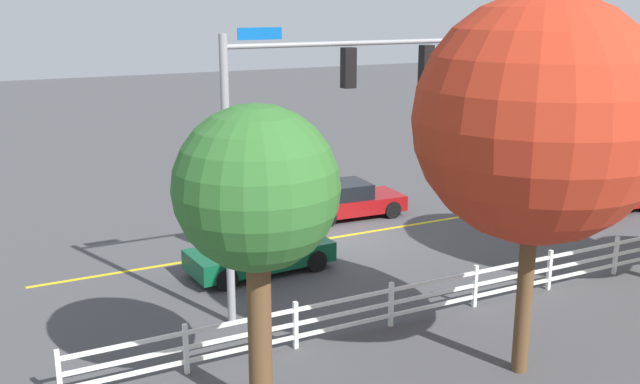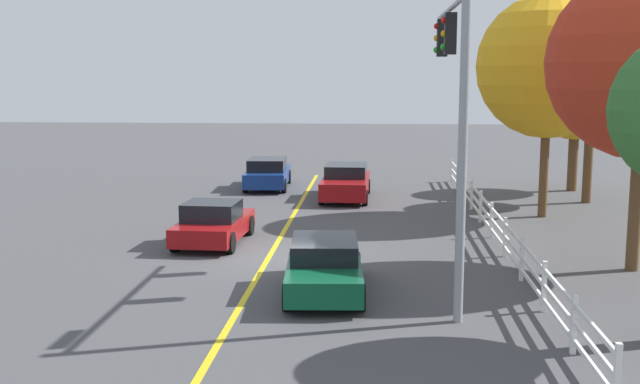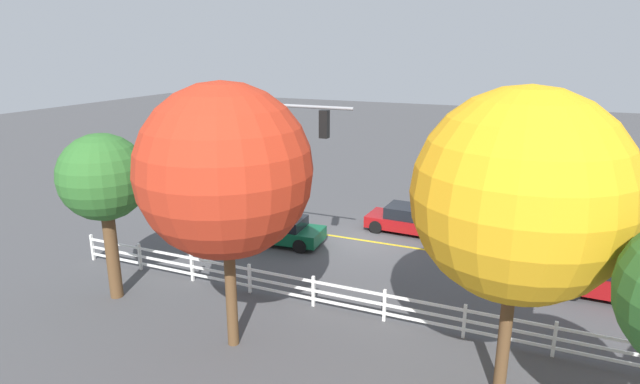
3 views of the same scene
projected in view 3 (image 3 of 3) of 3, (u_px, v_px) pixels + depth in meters
The scene contains 10 objects.
ground_plane at pixel (364, 240), 24.45m from camera, with size 120.00×120.00×0.00m, color #444447.
lane_center_stripe at pixel (449, 253), 22.93m from camera, with size 28.00×0.16×0.01m, color gold.
signal_assembly at pixel (242, 148), 20.15m from camera, with size 6.82×0.38×7.21m.
car_0 at pixel (406, 220), 25.43m from camera, with size 3.99×2.06×1.33m.
car_1 at pixel (623, 281), 18.68m from camera, with size 4.74×2.06×1.44m.
car_3 at pixel (279, 230), 24.01m from camera, with size 4.35×2.05×1.27m.
white_rail_fence at pixel (385, 305), 17.15m from camera, with size 26.10×0.10×1.15m.
tree_0 at pixel (103, 179), 17.79m from camera, with size 3.05×3.05×6.07m.
tree_1 at pixel (520, 196), 12.19m from camera, with size 5.19×5.19×8.10m.
tree_3 at pixel (225, 171), 14.49m from camera, with size 5.03×5.03×8.03m.
Camera 3 is at (-7.12, 21.84, 8.92)m, focal length 28.90 mm.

